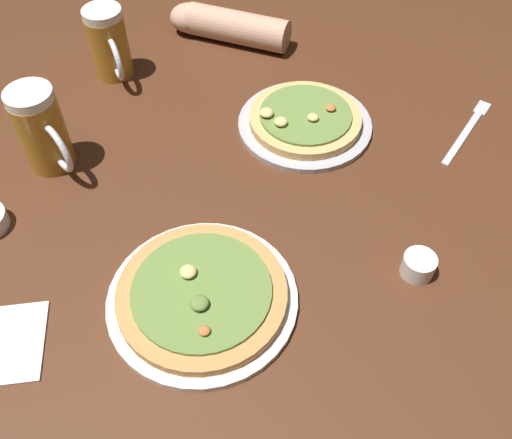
# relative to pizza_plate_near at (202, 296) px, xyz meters

# --- Properties ---
(ground_plane) EXTENTS (2.40, 2.40, 0.03)m
(ground_plane) POSITION_rel_pizza_plate_near_xyz_m (0.07, 0.16, -0.03)
(ground_plane) COLOR #4C2816
(pizza_plate_near) EXTENTS (0.30, 0.30, 0.05)m
(pizza_plate_near) POSITION_rel_pizza_plate_near_xyz_m (0.00, 0.00, 0.00)
(pizza_plate_near) COLOR silver
(pizza_plate_near) RESTS_ON ground_plane
(pizza_plate_far) EXTENTS (0.28, 0.28, 0.05)m
(pizza_plate_far) POSITION_rel_pizza_plate_near_xyz_m (0.13, 0.44, -0.00)
(pizza_plate_far) COLOR #B2B2B7
(pizza_plate_far) RESTS_ON ground_plane
(beer_mug_dark) EXTENTS (0.13, 0.12, 0.17)m
(beer_mug_dark) POSITION_rel_pizza_plate_near_xyz_m (-0.34, 0.27, 0.07)
(beer_mug_dark) COLOR #B27A23
(beer_mug_dark) RESTS_ON ground_plane
(beer_mug_amber) EXTENTS (0.10, 0.13, 0.16)m
(beer_mug_amber) POSITION_rel_pizza_plate_near_xyz_m (-0.31, 0.57, 0.06)
(beer_mug_amber) COLOR #B27A23
(beer_mug_amber) RESTS_ON ground_plane
(ramekin_butter) EXTENTS (0.06, 0.06, 0.04)m
(ramekin_butter) POSITION_rel_pizza_plate_near_xyz_m (0.34, 0.10, 0.00)
(ramekin_butter) COLOR white
(ramekin_butter) RESTS_ON ground_plane
(napkin_folded) EXTENTS (0.16, 0.16, 0.01)m
(napkin_folded) POSITION_rel_pizza_plate_near_xyz_m (-0.29, -0.11, -0.01)
(napkin_folded) COLOR white
(napkin_folded) RESTS_ON ground_plane
(fork_left) EXTENTS (0.12, 0.21, 0.01)m
(fork_left) POSITION_rel_pizza_plate_near_xyz_m (0.47, 0.47, -0.01)
(fork_left) COLOR silver
(fork_left) RESTS_ON ground_plane
(diner_arm) EXTENTS (0.30, 0.13, 0.08)m
(diner_arm) POSITION_rel_pizza_plate_near_xyz_m (-0.08, 0.74, 0.02)
(diner_arm) COLOR tan
(diner_arm) RESTS_ON ground_plane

